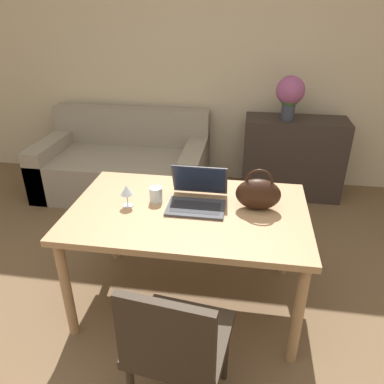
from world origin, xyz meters
name	(u,v)px	position (x,y,z in m)	size (l,w,h in m)	color
ground_plane	(172,380)	(0.00, 0.00, 0.00)	(14.00, 14.00, 0.00)	brown
wall_back	(222,56)	(0.00, 2.73, 1.35)	(10.00, 0.06, 2.70)	beige
dining_table	(188,220)	(-0.01, 0.63, 0.65)	(1.45, 0.91, 0.73)	#A87F56
chair	(176,343)	(0.06, -0.17, 0.50)	(0.49, 0.49, 0.86)	#2D2319
couch	(125,166)	(-0.97, 2.22, 0.28)	(1.73, 0.95, 0.82)	gray
sideboard	(292,158)	(0.79, 2.39, 0.41)	(1.01, 0.40, 0.82)	#332823
laptop	(198,194)	(0.03, 0.72, 0.79)	(0.35, 0.33, 0.23)	#38383D
drinking_glass	(156,194)	(-0.23, 0.70, 0.77)	(0.08, 0.08, 0.09)	silver
wine_glass	(127,191)	(-0.39, 0.62, 0.83)	(0.08, 0.08, 0.14)	silver
handbag	(258,194)	(0.40, 0.71, 0.83)	(0.27, 0.14, 0.26)	black
flower_vase	(290,94)	(0.68, 2.35, 1.07)	(0.27, 0.27, 0.42)	#333847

